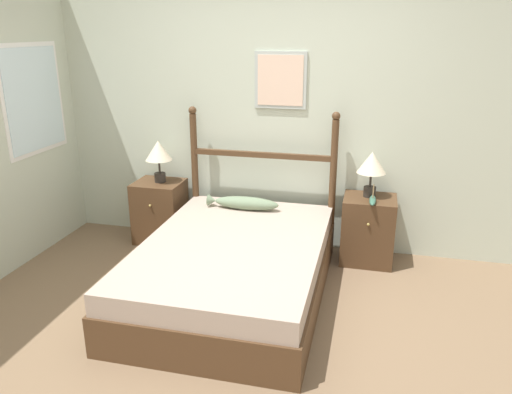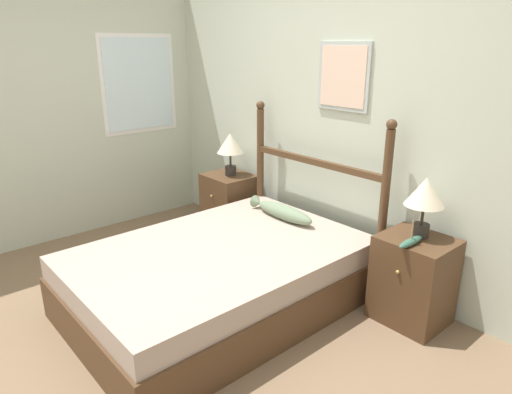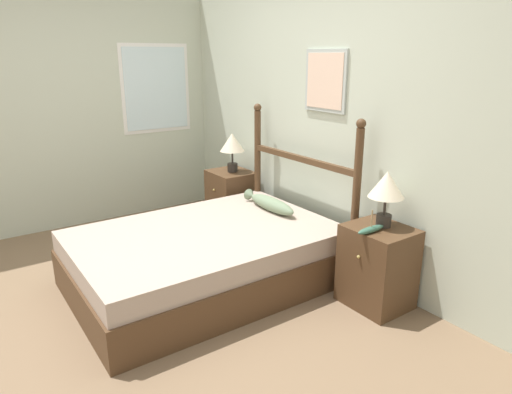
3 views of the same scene
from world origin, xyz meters
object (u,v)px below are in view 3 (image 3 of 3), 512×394
nightstand_right (377,267)px  model_boat (371,229)px  table_lamp_left (232,144)px  bed (205,257)px  fish_pillow (270,203)px  nightstand_left (231,199)px  table_lamp_right (386,187)px

nightstand_right → model_boat: 0.35m
table_lamp_left → bed: bearing=-42.0°
nightstand_right → fish_pillow: size_ratio=0.92×
bed → nightstand_right: (1.01, 0.88, 0.08)m
table_lamp_left → fish_pillow: table_lamp_left is taller
bed → fish_pillow: size_ratio=3.06×
bed → nightstand_left: (-1.01, 0.88, 0.08)m
nightstand_left → table_lamp_right: (2.02, 0.04, 0.60)m
bed → table_lamp_left: size_ratio=4.99×
nightstand_right → table_lamp_left: 2.10m
table_lamp_left → nightstand_right: bearing=-0.3°
nightstand_left → table_lamp_left: bearing=32.1°
table_lamp_left → fish_pillow: 0.98m
table_lamp_right → fish_pillow: size_ratio=0.61×
bed → table_lamp_left: table_lamp_left is taller
table_lamp_left → model_boat: (2.03, -0.14, -0.27)m
bed → model_boat: model_boat is taller
bed → table_lamp_right: 1.52m
bed → fish_pillow: (-0.11, 0.73, 0.29)m
nightstand_right → fish_pillow: nightstand_right is taller
bed → model_boat: 1.34m
nightstand_right → table_lamp_right: (-0.01, 0.04, 0.60)m
nightstand_left → table_lamp_right: size_ratio=1.49×
table_lamp_right → fish_pillow: bearing=-170.2°
nightstand_right → table_lamp_left: (-2.01, 0.01, 0.60)m
bed → nightstand_left: 1.35m
bed → model_boat: bearing=36.1°
table_lamp_right → model_boat: 0.32m
bed → nightstand_right: bearing=41.1°
bed → table_lamp_left: 1.50m
table_lamp_right → nightstand_left: bearing=-178.9°
nightstand_left → fish_pillow: bearing=-9.7°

